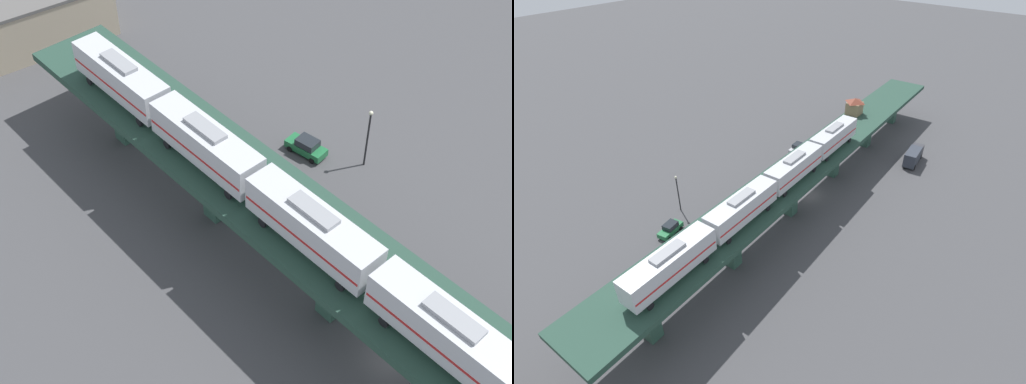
# 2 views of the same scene
# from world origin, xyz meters

# --- Properties ---
(ground_plane) EXTENTS (400.00, 400.00, 0.00)m
(ground_plane) POSITION_xyz_m (0.00, 0.00, 0.00)
(ground_plane) COLOR #424244
(elevated_viaduct) EXTENTS (13.52, 92.33, 7.82)m
(elevated_viaduct) POSITION_xyz_m (0.01, -0.18, 6.72)
(elevated_viaduct) COLOR #244135
(elevated_viaduct) RESTS_ON ground
(subway_train) EXTENTS (5.60, 49.88, 4.45)m
(subway_train) POSITION_xyz_m (-2.20, 14.22, 10.36)
(subway_train) COLOR silver
(subway_train) RESTS_ON elevated_viaduct
(street_car_green) EXTENTS (2.63, 4.67, 1.89)m
(street_car_green) POSITION_xyz_m (11.30, 22.74, 0.94)
(street_car_green) COLOR #1E6638
(street_car_green) RESTS_ON ground
(street_lamp) EXTENTS (0.44, 0.44, 6.94)m
(street_lamp) POSITION_xyz_m (14.79, 17.74, 4.11)
(street_lamp) COLOR black
(street_lamp) RESTS_ON ground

